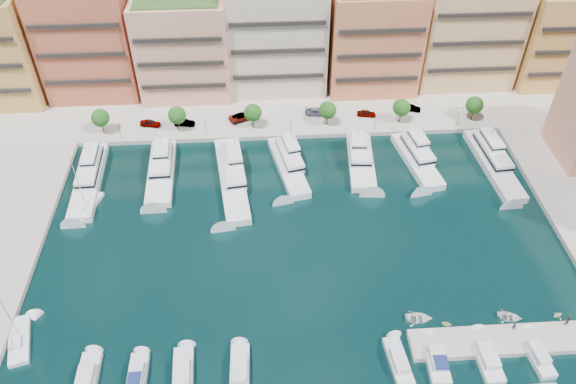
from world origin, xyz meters
The scene contains 49 objects.
ground centered at (0.00, 0.00, 0.00)m, with size 400.00×400.00×0.00m, color black.
north_quay centered at (0.00, 62.00, 0.00)m, with size 220.00×64.00×2.00m, color #9E998E.
finger_pier centered at (30.00, -22.00, 0.00)m, with size 32.00×5.00×2.00m, color #9E998E.
apartment_1 centered at (-44.00, 51.99, 14.31)m, with size 20.00×16.50×26.80m.
apartment_2 centered at (-23.00, 49.99, 12.31)m, with size 20.00×15.50×22.80m.
apartment_3 centered at (-2.00, 51.99, 13.81)m, with size 22.00×16.50×25.80m.
apartment_4 centered at (20.00, 49.99, 12.81)m, with size 20.00×15.50×23.80m.
apartment_5 centered at (42.00, 51.99, 14.31)m, with size 22.00×16.50×26.80m.
apartment_6 centered at (64.00, 49.99, 12.31)m, with size 20.00×15.50×22.80m.
tree_0 centered at (-40.00, 33.50, 4.74)m, with size 3.80×3.80×5.65m.
tree_1 centered at (-24.00, 33.50, 4.74)m, with size 3.80×3.80×5.65m.
tree_2 centered at (-8.00, 33.50, 4.74)m, with size 3.80×3.80×5.65m.
tree_3 centered at (8.00, 33.50, 4.74)m, with size 3.80×3.80×5.65m.
tree_4 centered at (24.00, 33.50, 4.74)m, with size 3.80×3.80×5.65m.
tree_5 centered at (40.00, 33.50, 4.74)m, with size 3.80×3.80×5.65m.
lamppost_0 centered at (-36.00, 31.20, 3.83)m, with size 0.30×0.30×4.20m.
lamppost_1 centered at (-18.00, 31.20, 3.83)m, with size 0.30×0.30×4.20m.
lamppost_2 centered at (0.00, 31.20, 3.83)m, with size 0.30×0.30×4.20m.
lamppost_3 centered at (18.00, 31.20, 3.83)m, with size 0.30×0.30×4.20m.
lamppost_4 centered at (36.00, 31.20, 3.83)m, with size 0.30×0.30×4.20m.
yacht_0 centered at (-40.24, 18.88, 1.21)m, with size 5.36×22.26×7.30m.
yacht_1 centered at (-26.43, 20.20, 1.09)m, with size 5.67×19.29×7.30m.
yacht_2 centered at (-12.50, 17.71, 1.21)m, with size 7.51×25.03×7.30m.
yacht_3 centered at (-1.24, 20.52, 1.21)m, with size 7.76×18.98×7.30m.
yacht_4 centered at (13.44, 21.03, 1.09)m, with size 6.34×17.66×7.30m.
yacht_5 centered at (24.82, 20.89, 1.21)m, with size 7.45×18.20×7.30m.
yacht_6 centered at (39.90, 18.90, 1.21)m, with size 5.96×22.31×7.30m.
cruiser_0 centered at (-32.05, -24.59, 0.55)m, with size 2.78×8.18×2.55m.
cruiser_1 centered at (-25.11, -24.59, 0.57)m, with size 2.58×7.11×2.66m.
cruiser_2 centered at (-18.79, -24.59, 0.55)m, with size 3.20×8.31×2.55m.
cruiser_3 centered at (-10.87, -24.59, 0.55)m, with size 2.89×8.37×2.55m.
cruiser_6 centered at (11.71, -24.59, 0.55)m, with size 3.27×8.09×2.55m.
cruiser_7 centered at (17.18, -24.60, 0.57)m, with size 3.11×7.80×2.66m.
cruiser_8 centered at (24.44, -24.59, 0.55)m, with size 3.08×8.36×2.55m.
cruiser_9 centered at (31.81, -24.58, 0.55)m, with size 3.23×7.87×2.55m.
sailboat_0 centered at (-43.31, -17.56, 0.31)m, with size 4.81×8.91×13.20m.
sailboat_2 centered at (-39.29, 10.51, 0.32)m, with size 5.22×9.07×13.20m.
tender_1 centered at (20.35, -18.51, 0.44)m, with size 1.43×1.65×0.87m, color beige.
tender_2 centered at (30.34, -17.87, 0.38)m, with size 2.63×3.68×0.76m, color silver.
tender_0 centered at (16.39, -17.26, 0.43)m, with size 2.97×4.16×0.86m, color white.
tender_3 centered at (37.79, -18.02, 0.45)m, with size 1.48×1.71×0.90m, color beige.
car_0 centered at (-30.32, 35.30, 1.75)m, with size 1.76×4.39×1.49m, color gray.
car_1 centered at (-22.91, 35.02, 1.72)m, with size 1.52×4.36×1.43m, color gray.
car_2 centered at (-10.47, 36.49, 1.80)m, with size 2.67×5.79×1.61m, color gray.
car_3 centered at (6.22, 37.46, 1.77)m, with size 2.15×5.29×1.54m, color gray.
car_4 centered at (17.10, 36.22, 1.70)m, with size 1.66×4.11×1.40m, color gray.
car_5 centered at (27.60, 37.66, 1.67)m, with size 1.42×4.07×1.34m, color gray.
person_0 centered at (29.74, -20.39, 1.77)m, with size 0.56×0.37×1.55m, color #222645.
person_1 centered at (37.83, -20.00, 1.98)m, with size 0.95×0.74×1.96m, color #4C362D.
Camera 1 is at (-6.65, -66.51, 72.01)m, focal length 35.00 mm.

